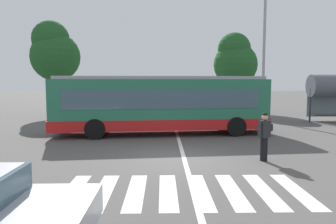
{
  "coord_description": "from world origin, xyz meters",
  "views": [
    {
      "loc": [
        -0.52,
        -11.23,
        2.81
      ],
      "look_at": [
        -0.25,
        4.42,
        1.3
      ],
      "focal_mm": 34.36,
      "sensor_mm": 36.0,
      "label": 1
    }
  ],
  "objects_px": {
    "parked_car_red": "(160,105)",
    "background_tree_right": "(235,60)",
    "city_transit_bus": "(161,104)",
    "twin_arm_street_lamp": "(264,34)",
    "parked_car_white": "(193,104)",
    "background_tree_left": "(54,52)",
    "parked_car_champagne": "(130,104)",
    "parked_car_blue": "(221,104)",
    "pedestrian_crossing_street": "(264,134)"
  },
  "relations": [
    {
      "from": "parked_car_red",
      "to": "background_tree_right",
      "type": "relative_size",
      "value": 0.64
    },
    {
      "from": "city_transit_bus",
      "to": "twin_arm_street_lamp",
      "type": "bearing_deg",
      "value": 39.96
    },
    {
      "from": "parked_car_white",
      "to": "background_tree_left",
      "type": "relative_size",
      "value": 0.59
    },
    {
      "from": "parked_car_champagne",
      "to": "background_tree_left",
      "type": "xyz_separation_m",
      "value": [
        -5.86,
        -1.88,
        4.4
      ]
    },
    {
      "from": "parked_car_blue",
      "to": "twin_arm_street_lamp",
      "type": "bearing_deg",
      "value": -68.01
    },
    {
      "from": "parked_car_champagne",
      "to": "twin_arm_street_lamp",
      "type": "distance_m",
      "value": 12.6
    },
    {
      "from": "background_tree_left",
      "to": "background_tree_right",
      "type": "distance_m",
      "value": 15.6
    },
    {
      "from": "background_tree_right",
      "to": "city_transit_bus",
      "type": "bearing_deg",
      "value": -118.38
    },
    {
      "from": "city_transit_bus",
      "to": "parked_car_red",
      "type": "bearing_deg",
      "value": 90.58
    },
    {
      "from": "city_transit_bus",
      "to": "parked_car_white",
      "type": "relative_size",
      "value": 2.52
    },
    {
      "from": "pedestrian_crossing_street",
      "to": "parked_car_red",
      "type": "xyz_separation_m",
      "value": [
        -3.76,
        16.75,
        -0.2
      ]
    },
    {
      "from": "city_transit_bus",
      "to": "parked_car_blue",
      "type": "xyz_separation_m",
      "value": [
        5.27,
        11.23,
        -0.82
      ]
    },
    {
      "from": "parked_car_white",
      "to": "background_tree_right",
      "type": "relative_size",
      "value": 0.63
    },
    {
      "from": "parked_car_white",
      "to": "parked_car_blue",
      "type": "height_order",
      "value": "same"
    },
    {
      "from": "city_transit_bus",
      "to": "pedestrian_crossing_street",
      "type": "distance_m",
      "value": 6.94
    },
    {
      "from": "city_transit_bus",
      "to": "parked_car_white",
      "type": "distance_m",
      "value": 11.87
    },
    {
      "from": "parked_car_red",
      "to": "background_tree_right",
      "type": "bearing_deg",
      "value": 12.15
    },
    {
      "from": "parked_car_blue",
      "to": "background_tree_left",
      "type": "relative_size",
      "value": 0.59
    },
    {
      "from": "city_transit_bus",
      "to": "background_tree_right",
      "type": "distance_m",
      "value": 14.36
    },
    {
      "from": "parked_car_red",
      "to": "parked_car_blue",
      "type": "bearing_deg",
      "value": 3.76
    },
    {
      "from": "parked_car_white",
      "to": "background_tree_left",
      "type": "xyz_separation_m",
      "value": [
        -11.44,
        -2.03,
        4.4
      ]
    },
    {
      "from": "parked_car_blue",
      "to": "pedestrian_crossing_street",
      "type": "bearing_deg",
      "value": -95.41
    },
    {
      "from": "parked_car_champagne",
      "to": "parked_car_white",
      "type": "height_order",
      "value": "same"
    },
    {
      "from": "parked_car_red",
      "to": "twin_arm_street_lamp",
      "type": "distance_m",
      "value": 10.33
    },
    {
      "from": "parked_car_champagne",
      "to": "parked_car_white",
      "type": "bearing_deg",
      "value": 1.52
    },
    {
      "from": "city_transit_bus",
      "to": "parked_car_champagne",
      "type": "xyz_separation_m",
      "value": [
        -2.8,
        11.37,
        -0.82
      ]
    },
    {
      "from": "twin_arm_street_lamp",
      "to": "background_tree_left",
      "type": "xyz_separation_m",
      "value": [
        -15.99,
        3.35,
        -0.98
      ]
    },
    {
      "from": "parked_car_red",
      "to": "twin_arm_street_lamp",
      "type": "relative_size",
      "value": 0.45
    },
    {
      "from": "city_transit_bus",
      "to": "background_tree_left",
      "type": "relative_size",
      "value": 1.5
    },
    {
      "from": "twin_arm_street_lamp",
      "to": "background_tree_right",
      "type": "xyz_separation_m",
      "value": [
        -0.66,
        6.2,
        -1.45
      ]
    },
    {
      "from": "parked_car_champagne",
      "to": "parked_car_blue",
      "type": "bearing_deg",
      "value": -0.96
    },
    {
      "from": "parked_car_champagne",
      "to": "city_transit_bus",
      "type": "bearing_deg",
      "value": -76.15
    },
    {
      "from": "parked_car_blue",
      "to": "background_tree_right",
      "type": "relative_size",
      "value": 0.63
    },
    {
      "from": "twin_arm_street_lamp",
      "to": "background_tree_right",
      "type": "distance_m",
      "value": 6.4
    },
    {
      "from": "parked_car_red",
      "to": "background_tree_right",
      "type": "distance_m",
      "value": 7.97
    },
    {
      "from": "pedestrian_crossing_street",
      "to": "background_tree_right",
      "type": "distance_m",
      "value": 18.83
    },
    {
      "from": "parked_car_blue",
      "to": "twin_arm_street_lamp",
      "type": "distance_m",
      "value": 7.69
    },
    {
      "from": "parked_car_white",
      "to": "parked_car_blue",
      "type": "relative_size",
      "value": 1.01
    },
    {
      "from": "parked_car_blue",
      "to": "background_tree_left",
      "type": "height_order",
      "value": "background_tree_left"
    },
    {
      "from": "city_transit_bus",
      "to": "parked_car_blue",
      "type": "bearing_deg",
      "value": 64.87
    },
    {
      "from": "parked_car_champagne",
      "to": "parked_car_blue",
      "type": "relative_size",
      "value": 1.0
    },
    {
      "from": "parked_car_red",
      "to": "twin_arm_street_lamp",
      "type": "bearing_deg",
      "value": -32.52
    },
    {
      "from": "parked_car_white",
      "to": "twin_arm_street_lamp",
      "type": "bearing_deg",
      "value": -49.77
    },
    {
      "from": "parked_car_white",
      "to": "background_tree_left",
      "type": "bearing_deg",
      "value": -169.93
    },
    {
      "from": "parked_car_champagne",
      "to": "twin_arm_street_lamp",
      "type": "xyz_separation_m",
      "value": [
        10.13,
        -5.23,
        5.38
      ]
    },
    {
      "from": "background_tree_left",
      "to": "background_tree_right",
      "type": "height_order",
      "value": "background_tree_left"
    },
    {
      "from": "city_transit_bus",
      "to": "twin_arm_street_lamp",
      "type": "distance_m",
      "value": 10.59
    },
    {
      "from": "parked_car_blue",
      "to": "background_tree_right",
      "type": "bearing_deg",
      "value": 38.36
    },
    {
      "from": "parked_car_red",
      "to": "background_tree_left",
      "type": "distance_m",
      "value": 9.72
    },
    {
      "from": "parked_car_white",
      "to": "city_transit_bus",
      "type": "bearing_deg",
      "value": -103.55
    }
  ]
}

